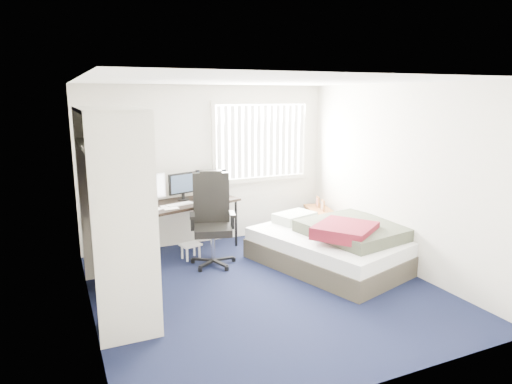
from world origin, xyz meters
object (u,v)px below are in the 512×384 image
Objects in this scene: desk at (184,200)px; nightstand at (319,212)px; bed at (336,244)px; office_chair at (212,229)px.

desk is 2.25× the size of nightstand.
desk reaches higher than bed.
office_chair is (0.22, -0.63, -0.30)m from desk.
nightstand is (2.26, -0.20, -0.38)m from desk.
desk is 2.33m from bed.
nightstand is (2.04, 0.43, -0.08)m from office_chair.
office_chair is 1.70× the size of nightstand.
office_chair is 0.53× the size of bed.
office_chair is at bearing -168.12° from nightstand.
nightstand is 0.31× the size of bed.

